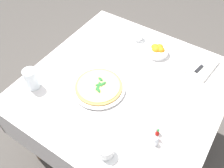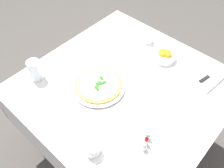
{
  "view_description": "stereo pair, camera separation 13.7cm",
  "coord_description": "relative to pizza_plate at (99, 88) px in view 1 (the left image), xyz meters",
  "views": [
    {
      "loc": [
        -0.8,
        -0.44,
        1.79
      ],
      "look_at": [
        -0.06,
        0.05,
        0.74
      ],
      "focal_mm": 38.32,
      "sensor_mm": 36.0,
      "label": 1
    },
    {
      "loc": [
        -0.72,
        -0.55,
        1.79
      ],
      "look_at": [
        -0.06,
        0.05,
        0.74
      ],
      "focal_mm": 38.32,
      "sensor_mm": 36.0,
      "label": 2
    }
  ],
  "objects": [
    {
      "name": "water_glass_left_edge",
      "position": [
        -0.19,
        0.32,
        0.05
      ],
      "size": [
        0.08,
        0.08,
        0.13
      ],
      "color": "white",
      "rests_on": "dining_table"
    },
    {
      "name": "dining_table",
      "position": [
        0.12,
        -0.11,
        -0.14
      ],
      "size": [
        1.1,
        1.1,
        0.72
      ],
      "color": "white",
      "rests_on": "ground_plane"
    },
    {
      "name": "ground_plane",
      "position": [
        0.12,
        -0.11,
        -0.74
      ],
      "size": [
        8.0,
        8.0,
        0.0
      ],
      "primitive_type": "plane",
      "color": "#4C4742"
    },
    {
      "name": "coffee_cup_back_corner",
      "position": [
        -0.3,
        -0.26,
        0.02
      ],
      "size": [
        0.13,
        0.13,
        0.07
      ],
      "color": "white",
      "rests_on": "dining_table"
    },
    {
      "name": "pizza_plate",
      "position": [
        0.0,
        0.0,
        0.0
      ],
      "size": [
        0.31,
        0.31,
        0.02
      ],
      "color": "white",
      "rests_on": "dining_table"
    },
    {
      "name": "napkin_folded",
      "position": [
        0.49,
        -0.44,
        -0.0
      ],
      "size": [
        0.23,
        0.16,
        0.02
      ],
      "rotation": [
        0.0,
        0.0,
        -0.12
      ],
      "color": "white",
      "rests_on": "dining_table"
    },
    {
      "name": "citrus_bowl",
      "position": [
        0.45,
        -0.14,
        0.02
      ],
      "size": [
        0.15,
        0.15,
        0.07
      ],
      "color": "white",
      "rests_on": "dining_table"
    },
    {
      "name": "pizza",
      "position": [
        0.0,
        -0.0,
        0.01
      ],
      "size": [
        0.27,
        0.27,
        0.02
      ],
      "color": "tan",
      "rests_on": "pizza_plate"
    },
    {
      "name": "pepper_shaker",
      "position": [
        -0.13,
        -0.43,
        0.01
      ],
      "size": [
        0.03,
        0.03,
        0.06
      ],
      "color": "white",
      "rests_on": "dining_table"
    },
    {
      "name": "coffee_cup_right_edge",
      "position": [
        0.51,
        0.04,
        0.02
      ],
      "size": [
        0.13,
        0.13,
        0.07
      ],
      "color": "white",
      "rests_on": "dining_table"
    },
    {
      "name": "salt_shaker",
      "position": [
        -0.07,
        -0.41,
        0.01
      ],
      "size": [
        0.03,
        0.03,
        0.06
      ],
      "color": "white",
      "rests_on": "dining_table"
    },
    {
      "name": "dinner_knife",
      "position": [
        0.5,
        -0.44,
        0.01
      ],
      "size": [
        0.2,
        0.06,
        0.01
      ],
      "rotation": [
        0.0,
        0.0,
        -0.19
      ],
      "color": "silver",
      "rests_on": "napkin_folded"
    },
    {
      "name": "hot_sauce_bottle",
      "position": [
        -0.1,
        -0.42,
        0.02
      ],
      "size": [
        0.02,
        0.02,
        0.08
      ],
      "color": "#B7140F",
      "rests_on": "dining_table"
    }
  ]
}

